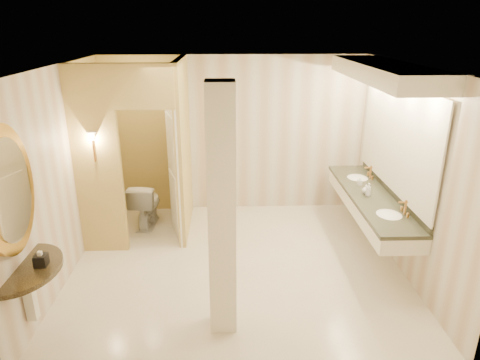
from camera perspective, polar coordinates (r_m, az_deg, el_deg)
The scene contains 16 objects.
floor at distance 6.11m, azimuth -0.42°, elevation -11.18°, with size 4.50×4.50×0.00m, color white.
ceiling at distance 5.23m, azimuth -0.50°, elevation 14.91°, with size 4.50×4.50×0.00m, color silver.
wall_back at distance 7.44m, azimuth -0.88°, elevation 5.99°, with size 4.50×0.02×2.70m, color beige.
wall_front at distance 3.70m, azimuth 0.42°, elevation -9.56°, with size 4.50×0.02×2.70m, color beige.
wall_left at distance 5.91m, azimuth -22.81°, elevation 0.51°, with size 0.02×4.00×2.70m, color beige.
wall_right at distance 6.02m, azimuth 21.49°, elevation 1.03°, with size 0.02×4.00×2.70m, color beige.
toilet_closet at distance 6.51m, azimuth -10.60°, elevation 3.86°, with size 1.50×1.55×2.70m.
wall_sconce at distance 6.09m, azimuth -19.08°, elevation 5.32°, with size 0.14×0.14×0.42m.
vanity at distance 6.20m, azimuth 18.12°, elevation 4.68°, with size 0.75×2.75×2.09m.
console_shelf at distance 4.71m, azimuth -28.03°, elevation -5.35°, with size 0.99×0.99×1.95m.
pillar at distance 4.35m, azimuth -2.41°, elevation -4.75°, with size 0.28×0.28×2.70m, color white.
tissue_box at distance 4.83m, azimuth -25.01°, elevation -9.69°, with size 0.12×0.12×0.12m, color black.
toilet at distance 7.22m, azimuth -12.43°, elevation -3.10°, with size 0.43×0.75×0.77m, color white.
soap_bottle_a at distance 6.68m, azimuth 15.67°, elevation -0.19°, with size 0.06×0.06×0.12m, color beige.
soap_bottle_b at distance 6.39m, azimuth 16.44°, elevation -1.18°, with size 0.10×0.10×0.13m, color silver.
soap_bottle_c at distance 6.30m, azimuth 16.75°, elevation -1.23°, with size 0.07×0.07×0.19m, color #C6B28C.
Camera 1 is at (-0.14, -5.21, 3.20)m, focal length 32.00 mm.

